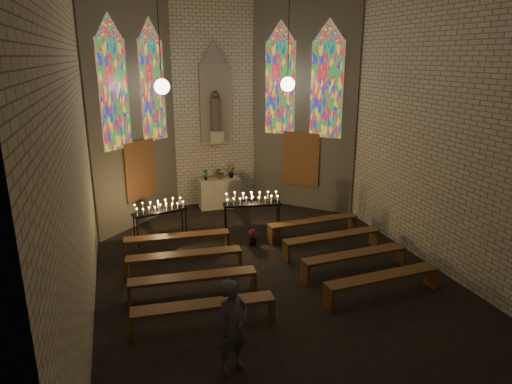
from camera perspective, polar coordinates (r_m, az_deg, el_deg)
The scene contains 18 objects.
floor at distance 11.04m, azimuth 2.01°, elevation -10.47°, with size 12.00×12.00×0.00m, color black.
room at distance 13.12m, azimuth -2.78°, elevation 10.88°, with size 8.22×12.43×7.00m.
altar at distance 15.74m, azimuth -4.54°, elevation -0.13°, with size 1.40×0.60×1.00m, color beige.
flower_vase_left at distance 15.47m, azimuth -6.32°, elevation 2.17°, with size 0.20×0.13×0.38m, color #4C723F.
flower_vase_center at distance 15.60m, azimuth -4.46°, elevation 2.44°, with size 0.38×0.33×0.43m, color #4C723F.
flower_vase_right at distance 15.70m, azimuth -3.05°, elevation 2.51°, with size 0.22×0.18×0.40m, color #4C723F.
aisle_flower_pot at distance 12.62m, azimuth -0.43°, elevation -5.71°, with size 0.26×0.26×0.46m, color #4C723F.
votive_stand_left at distance 12.95m, azimuth -11.96°, elevation -2.07°, with size 1.56×0.73×1.11m.
votive_stand_right at distance 13.06m, azimuth -0.50°, elevation -1.13°, with size 1.69×0.62×1.21m.
pew_left_0 at distance 12.22m, azimuth -9.80°, elevation -5.75°, with size 2.75×0.57×0.52m.
pew_right_0 at distance 13.23m, azimuth 7.19°, elevation -3.86°, with size 2.75×0.57×0.52m.
pew_left_1 at distance 11.12m, azimuth -8.94°, elevation -8.02°, with size 2.75×0.57×0.52m.
pew_right_1 at distance 12.22m, azimuth 9.51°, elevation -5.72°, with size 2.75×0.57×0.52m.
pew_left_2 at distance 10.06m, azimuth -7.87°, elevation -10.78°, with size 2.75×0.57×0.52m.
pew_right_2 at distance 11.26m, azimuth 12.25°, elevation -7.90°, with size 2.75×0.57×0.52m.
pew_left_3 at distance 9.02m, azimuth -6.53°, elevation -14.18°, with size 2.75×0.57×0.52m.
pew_right_3 at distance 10.35m, azimuth 15.54°, elevation -10.45°, with size 2.75×0.57×0.52m.
visitor at distance 7.71m, azimuth -2.93°, elevation -16.48°, with size 0.60×0.39×1.64m, color #4A4B54.
Camera 1 is at (-3.29, -9.26, 5.03)m, focal length 32.00 mm.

